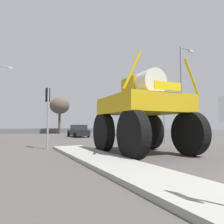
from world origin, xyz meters
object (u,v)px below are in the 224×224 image
Objects in this scene: traffic_signal_near_left at (48,103)px; streetlight_near_right at (182,89)px; sedan_ahead at (78,131)px; oversize_sprayer at (143,111)px; traffic_signal_near_right at (163,113)px; bare_tree_far_center at (60,106)px; bare_tree_right at (137,94)px.

streetlight_near_right reaches higher than traffic_signal_near_left.
streetlight_near_right reaches higher than sedan_ahead.
oversize_sprayer is 6.48m from traffic_signal_near_right.
traffic_signal_near_right is at bearing -47.14° from oversize_sprayer.
bare_tree_right is at bearing -54.98° from bare_tree_far_center.
bare_tree_right is at bearing 79.22° from streetlight_near_right.
traffic_signal_near_right is 23.98m from bare_tree_far_center.
streetlight_near_right is (8.02, 5.17, 2.67)m from oversize_sprayer.
bare_tree_right reaches higher than traffic_signal_near_left.
sedan_ahead is at bearing -90.46° from bare_tree_far_center.
traffic_signal_near_left is 12.31m from streetlight_near_right.
sedan_ahead is 13.49m from streetlight_near_right.
streetlight_near_right is 23.57m from bare_tree_far_center.
bare_tree_far_center is (1.67, 27.87, 2.76)m from oversize_sprayer.
traffic_signal_near_left is at bearing -175.59° from streetlight_near_right.
traffic_signal_near_left is 1.15× the size of traffic_signal_near_right.
traffic_signal_near_right is (3.31, -12.04, 1.71)m from sedan_ahead.
bare_tree_right is (8.48, -0.39, 5.18)m from sedan_ahead.
traffic_signal_near_right is (8.98, 0.01, -0.36)m from traffic_signal_near_left.
traffic_signal_near_right is 4.05m from streetlight_near_right.
bare_tree_far_center is at bearing -1.31° from sedan_ahead.
streetlight_near_right is (3.13, 0.92, 2.40)m from traffic_signal_near_right.
bare_tree_right is at bearing -30.43° from oversize_sprayer.
traffic_signal_near_right is at bearing 0.05° from traffic_signal_near_left.
oversize_sprayer is 1.41× the size of traffic_signal_near_left.
bare_tree_right is (5.17, 11.66, 3.47)m from traffic_signal_near_right.
bare_tree_right is 14.65m from bare_tree_far_center.
sedan_ahead is 13.48m from traffic_signal_near_left.
oversize_sprayer is at bearing -122.33° from bare_tree_right.
traffic_signal_near_right is at bearing -82.26° from bare_tree_far_center.
sedan_ahead is 12.61m from traffic_signal_near_right.
bare_tree_right reaches higher than sedan_ahead.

